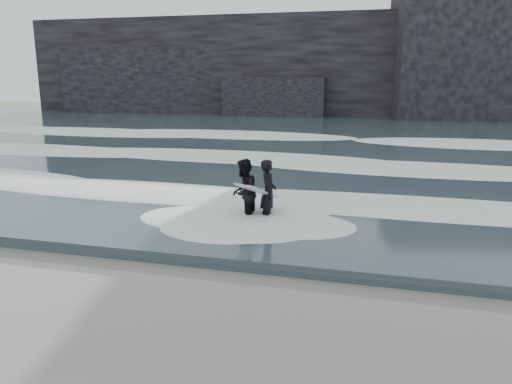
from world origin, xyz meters
TOP-DOWN VIEW (x-y plane):
  - ground at (0.00, 0.00)m, footprint 120.00×120.00m
  - sea at (0.00, 29.00)m, footprint 90.00×52.00m
  - headland at (0.00, 46.00)m, footprint 70.00×9.00m
  - foam_near at (0.00, 9.00)m, footprint 60.00×3.20m
  - foam_mid at (0.00, 16.00)m, footprint 60.00×4.00m
  - foam_far at (0.00, 25.00)m, footprint 60.00×4.80m
  - surfer_left at (-0.35, 6.80)m, footprint 1.00×1.87m
  - surfer_right at (-0.94, 6.56)m, footprint 1.51×2.19m

SIDE VIEW (x-z plane):
  - ground at x=0.00m, z-range 0.00..0.00m
  - sea at x=0.00m, z-range 0.00..0.30m
  - foam_near at x=0.00m, z-range 0.30..0.50m
  - foam_mid at x=0.00m, z-range 0.30..0.54m
  - foam_far at x=0.00m, z-range 0.30..0.60m
  - surfer_left at x=-0.35m, z-range 0.01..1.97m
  - surfer_right at x=-0.94m, z-range 0.01..2.00m
  - headland at x=0.00m, z-range 0.00..10.00m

